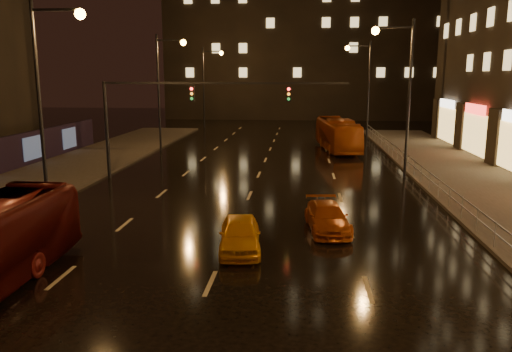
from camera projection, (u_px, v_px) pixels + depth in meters
The scene contains 9 objects.
ground at pixel (256, 181), 31.64m from camera, with size 140.00×140.00×0.00m, color black.
sidewalk_left at pixel (9, 193), 27.96m from camera, with size 7.00×70.00×0.15m, color #38332D.
sidewalk_right at pixel (509, 204), 25.52m from camera, with size 7.00×70.00×0.15m, color #38332D.
building_distant at pixel (312, 1), 78.47m from camera, with size 44.00×16.00×36.00m, color black.
traffic_signal at pixel (176, 105), 31.16m from camera, with size 15.31×0.32×6.20m.
railing_right at pixel (430, 176), 28.58m from camera, with size 0.05×56.00×1.00m.
bus_curb at pixel (337, 134), 44.46m from camera, with size 2.36×10.09×2.81m, color #A64310.
taxi_near at pixel (240, 234), 18.91m from camera, with size 1.53×3.79×1.29m, color #F8AA17.
taxi_far at pixel (327, 217), 21.40m from camera, with size 1.63×4.00×1.16m, color #BC4E11.
Camera 1 is at (2.85, -10.82, 6.55)m, focal length 35.00 mm.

